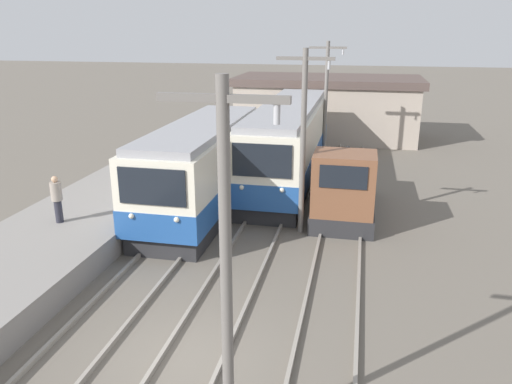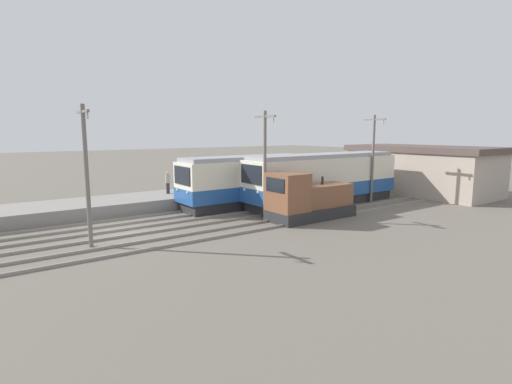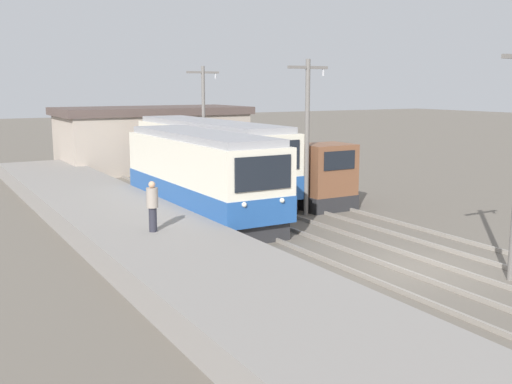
{
  "view_description": "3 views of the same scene",
  "coord_description": "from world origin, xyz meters",
  "views": [
    {
      "loc": [
        3.68,
        -9.18,
        7.31
      ],
      "look_at": [
        -0.09,
        8.57,
        1.36
      ],
      "focal_mm": 35.0,
      "sensor_mm": 36.0,
      "label": 1
    },
    {
      "loc": [
        21.28,
        -6.6,
        5.46
      ],
      "look_at": [
        0.49,
        8.44,
        1.56
      ],
      "focal_mm": 28.0,
      "sensor_mm": 36.0,
      "label": 2
    },
    {
      "loc": [
        -13.11,
        -12.91,
        5.56
      ],
      "look_at": [
        -1.28,
        7.48,
        1.4
      ],
      "focal_mm": 42.0,
      "sensor_mm": 36.0,
      "label": 3
    }
  ],
  "objects": [
    {
      "name": "station_building",
      "position": [
        1.29,
        26.0,
        2.12
      ],
      "size": [
        12.6,
        6.3,
        4.19
      ],
      "color": "#AD9E8E",
      "rests_on": "ground"
    },
    {
      "name": "ground_plane",
      "position": [
        0.0,
        0.0,
        0.0
      ],
      "size": [
        200.0,
        200.0,
        0.0
      ],
      "primitive_type": "plane",
      "color": "#665E54"
    },
    {
      "name": "catenary_mast_near",
      "position": [
        1.71,
        -2.17,
        3.67
      ],
      "size": [
        2.0,
        0.2,
        6.7
      ],
      "color": "slate",
      "rests_on": "ground"
    },
    {
      "name": "platform_left",
      "position": [
        -6.25,
        0.0,
        0.43
      ],
      "size": [
        4.5,
        54.0,
        0.86
      ],
      "primitive_type": "cube",
      "color": "gray",
      "rests_on": "ground"
    },
    {
      "name": "catenary_mast_far",
      "position": [
        1.71,
        18.64,
        3.67
      ],
      "size": [
        2.0,
        0.2,
        6.7
      ],
      "color": "slate",
      "rests_on": "ground"
    },
    {
      "name": "track_right",
      "position": [
        3.2,
        0.0,
        0.07
      ],
      "size": [
        1.54,
        60.0,
        0.14
      ],
      "color": "gray",
      "rests_on": "ground"
    },
    {
      "name": "track_center",
      "position": [
        0.2,
        0.0,
        0.07
      ],
      "size": [
        1.54,
        60.0,
        0.14
      ],
      "color": "gray",
      "rests_on": "ground"
    },
    {
      "name": "catenary_mast_mid",
      "position": [
        1.71,
        8.23,
        3.67
      ],
      "size": [
        2.0,
        0.2,
        6.7
      ],
      "color": "slate",
      "rests_on": "ground"
    },
    {
      "name": "commuter_train_left",
      "position": [
        -2.6,
        9.78,
        1.72
      ],
      "size": [
        2.84,
        10.29,
        3.7
      ],
      "color": "#28282B",
      "rests_on": "ground"
    },
    {
      "name": "shunting_locomotive",
      "position": [
        3.2,
        10.47,
        1.21
      ],
      "size": [
        2.4,
        5.88,
        3.0
      ],
      "color": "#28282B",
      "rests_on": "ground"
    },
    {
      "name": "person_on_platform",
      "position": [
        -6.43,
        5.33,
        1.77
      ],
      "size": [
        0.38,
        0.38,
        1.68
      ],
      "color": "#282833",
      "rests_on": "platform_left"
    },
    {
      "name": "commuter_train_center",
      "position": [
        0.2,
        14.92,
        1.77
      ],
      "size": [
        2.84,
        13.44,
        3.83
      ],
      "color": "#28282B",
      "rests_on": "ground"
    },
    {
      "name": "track_left",
      "position": [
        -2.6,
        0.0,
        0.07
      ],
      "size": [
        1.54,
        60.0,
        0.14
      ],
      "color": "gray",
      "rests_on": "ground"
    }
  ]
}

